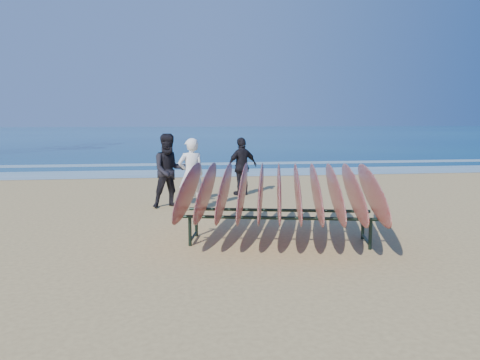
{
  "coord_description": "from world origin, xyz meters",
  "views": [
    {
      "loc": [
        -1.14,
        -7.94,
        2.13
      ],
      "look_at": [
        0.0,
        0.8,
        0.95
      ],
      "focal_mm": 35.0,
      "sensor_mm": 36.0,
      "label": 1
    }
  ],
  "objects_px": {
    "person_dark_a": "(170,171)",
    "person_dark_b": "(242,166)",
    "surfboard_rack": "(279,191)",
    "person_white": "(191,174)"
  },
  "relations": [
    {
      "from": "person_dark_a",
      "to": "person_dark_b",
      "type": "xyz_separation_m",
      "value": [
        1.94,
        1.54,
        -0.08
      ]
    },
    {
      "from": "surfboard_rack",
      "to": "person_dark_a",
      "type": "distance_m",
      "value": 3.94
    },
    {
      "from": "surfboard_rack",
      "to": "person_dark_b",
      "type": "distance_m",
      "value": 4.99
    },
    {
      "from": "surfboard_rack",
      "to": "person_dark_a",
      "type": "bearing_deg",
      "value": 130.5
    },
    {
      "from": "person_dark_a",
      "to": "person_dark_b",
      "type": "distance_m",
      "value": 2.48
    },
    {
      "from": "person_white",
      "to": "person_dark_b",
      "type": "height_order",
      "value": "person_white"
    },
    {
      "from": "surfboard_rack",
      "to": "person_dark_a",
      "type": "height_order",
      "value": "person_dark_a"
    },
    {
      "from": "person_white",
      "to": "person_dark_a",
      "type": "xyz_separation_m",
      "value": [
        -0.5,
        0.41,
        0.04
      ]
    },
    {
      "from": "surfboard_rack",
      "to": "person_dark_a",
      "type": "xyz_separation_m",
      "value": [
        -1.9,
        3.45,
        -0.01
      ]
    },
    {
      "from": "surfboard_rack",
      "to": "person_white",
      "type": "bearing_deg",
      "value": 126.45
    }
  ]
}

